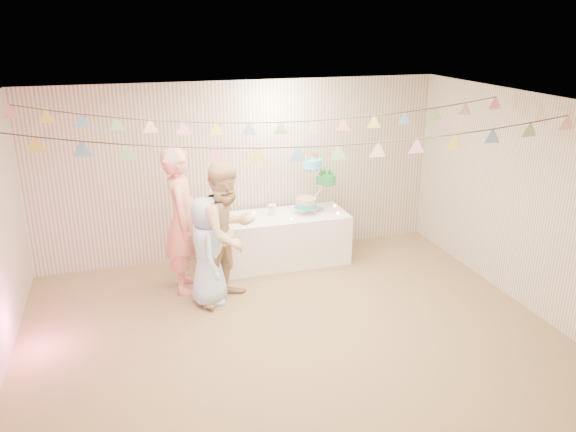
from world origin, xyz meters
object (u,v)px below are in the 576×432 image
object	(u,v)px
table	(280,239)
cake_stand	(316,183)
person_adult_a	(182,221)
person_child	(208,251)
person_adult_b	(228,233)

from	to	relation	value
table	cake_stand	xyz separation A→B (m)	(0.55, 0.05, 0.79)
cake_stand	person_adult_a	size ratio (longest dim) A/B	0.43
person_child	cake_stand	bearing A→B (deg)	-56.02
person_adult_a	person_child	size ratio (longest dim) A/B	1.37
person_adult_b	person_child	size ratio (longest dim) A/B	1.29
table	person_adult_a	xyz separation A→B (m)	(-1.44, -0.47, 0.59)
person_child	table	bearing A→B (deg)	-47.50
person_adult_a	person_child	distance (m)	0.58
table	cake_stand	world-z (taller)	cake_stand
cake_stand	person_adult_b	world-z (taller)	person_adult_b
person_adult_b	person_child	distance (m)	0.33
table	person_child	size ratio (longest dim) A/B	1.39
table	person_adult_a	bearing A→B (deg)	-161.87
cake_stand	person_adult_b	distance (m)	1.80
table	person_adult_b	distance (m)	1.43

